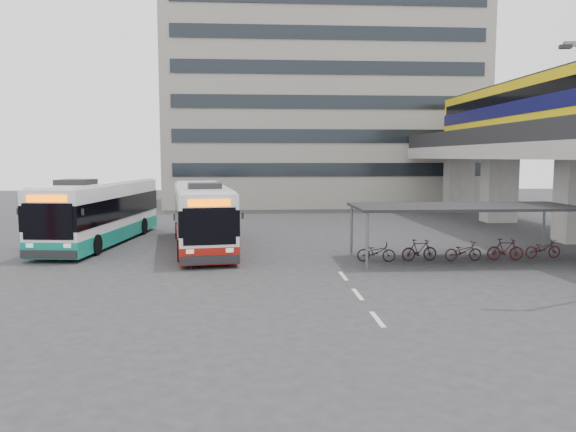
{
  "coord_description": "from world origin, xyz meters",
  "views": [
    {
      "loc": [
        -1.21,
        -21.75,
        4.72
      ],
      "look_at": [
        0.57,
        4.05,
        2.0
      ],
      "focal_mm": 35.0,
      "sensor_mm": 36.0,
      "label": 1
    }
  ],
  "objects": [
    {
      "name": "bus_main",
      "position": [
        -3.71,
        7.61,
        1.63
      ],
      "size": [
        4.2,
        12.11,
        3.51
      ],
      "rotation": [
        0.0,
        0.0,
        0.14
      ],
      "color": "white",
      "rests_on": "ground"
    },
    {
      "name": "ground",
      "position": [
        0.0,
        0.0,
        0.0
      ],
      "size": [
        120.0,
        120.0,
        0.0
      ],
      "primitive_type": "plane",
      "color": "#28282B",
      "rests_on": "ground"
    },
    {
      "name": "viaduct",
      "position": [
        17.0,
        14.01,
        6.23
      ],
      "size": [
        8.0,
        32.0,
        9.68
      ],
      "color": "gray",
      "rests_on": "ground"
    },
    {
      "name": "bike_shelter",
      "position": [
        8.5,
        3.0,
        1.52
      ],
      "size": [
        10.0,
        4.0,
        2.54
      ],
      "color": "#595B60",
      "rests_on": "ground"
    },
    {
      "name": "pedestrian",
      "position": [
        -3.62,
        2.05,
        0.88
      ],
      "size": [
        0.71,
        0.77,
        1.76
      ],
      "primitive_type": "imported",
      "rotation": [
        0.0,
        0.0,
        0.97
      ],
      "color": "black",
      "rests_on": "ground"
    },
    {
      "name": "bus_teal",
      "position": [
        -9.37,
        9.58,
        1.69
      ],
      "size": [
        4.13,
        12.51,
        3.63
      ],
      "rotation": [
        0.0,
        0.0,
        -0.12
      ],
      "color": "white",
      "rests_on": "ground"
    },
    {
      "name": "road_markings",
      "position": [
        2.5,
        -3.0,
        0.01
      ],
      "size": [
        0.15,
        7.6,
        0.01
      ],
      "color": "beige",
      "rests_on": "ground"
    },
    {
      "name": "sign_totem_north",
      "position": [
        -12.81,
        7.85,
        1.29
      ],
      "size": [
        0.53,
        0.3,
        2.5
      ],
      "rotation": [
        0.0,
        0.0,
        0.3
      ],
      "color": "#AC0A25",
      "rests_on": "ground"
    },
    {
      "name": "office_block",
      "position": [
        6.0,
        36.0,
        12.5
      ],
      "size": [
        30.0,
        15.0,
        25.0
      ],
      "primitive_type": "cube",
      "color": "gray",
      "rests_on": "ground"
    }
  ]
}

